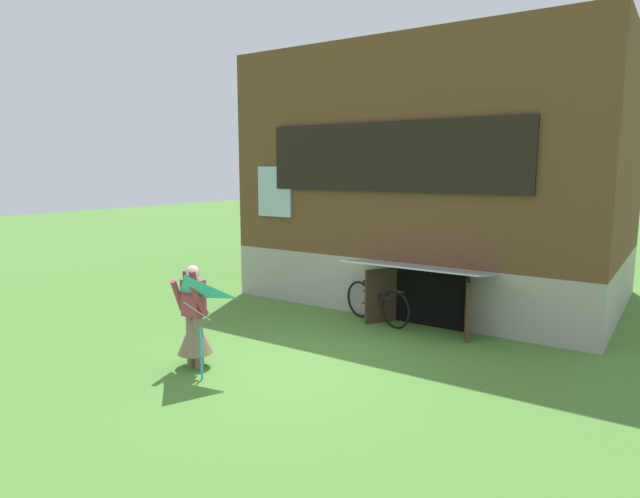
% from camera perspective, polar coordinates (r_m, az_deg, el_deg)
% --- Properties ---
extents(ground_plane, '(60.00, 60.00, 0.00)m').
position_cam_1_polar(ground_plane, '(8.59, -2.41, -11.76)').
color(ground_plane, '#4C7F33').
extents(log_house, '(7.72, 6.51, 5.46)m').
position_cam_1_polar(log_house, '(13.08, 12.65, 7.25)').
color(log_house, '#9E998E').
rests_on(log_house, ground_plane).
extents(person, '(0.61, 0.52, 1.55)m').
position_cam_1_polar(person, '(8.42, -13.04, -7.74)').
color(person, '#7F6B51').
rests_on(person, ground_plane).
extents(kite, '(0.81, 0.84, 1.44)m').
position_cam_1_polar(kite, '(7.68, -13.88, -5.18)').
color(kite, '#2DB2CC').
rests_on(kite, ground_plane).
extents(bicycle_black, '(1.66, 0.58, 0.79)m').
position_cam_1_polar(bicycle_black, '(10.62, 5.96, -5.67)').
color(bicycle_black, black).
rests_on(bicycle_black, ground_plane).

